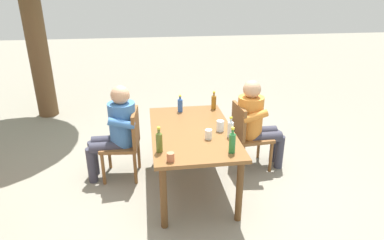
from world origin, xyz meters
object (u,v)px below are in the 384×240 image
object	(u,v)px
person_in_plaid_shirt	(256,120)
bottle_green	(232,142)
chair_near_right	(247,133)
cup_glass	(220,126)
cup_white	(209,134)
bottle_clear	(230,128)
bottle_blue	(180,105)
bottle_olive	(159,141)
dining_table	(192,137)
backpack_by_far_side	(173,131)
chair_far_right	(127,140)
bottle_amber	(214,101)
backpack_by_near_side	(209,126)
person_in_white_shirt	(116,128)
cup_terracotta	(171,157)

from	to	relation	value
person_in_plaid_shirt	bottle_green	xyz separation A→B (m)	(-0.93, 0.56, 0.19)
chair_near_right	cup_glass	world-z (taller)	chair_near_right
cup_white	bottle_clear	bearing A→B (deg)	-86.03
bottle_blue	bottle_olive	distance (m)	1.11
dining_table	person_in_plaid_shirt	world-z (taller)	person_in_plaid_shirt
backpack_by_far_side	bottle_clear	bearing A→B (deg)	-160.14
chair_near_right	bottle_green	size ratio (longest dim) A/B	3.28
bottle_clear	cup_glass	bearing A→B (deg)	23.82
cup_white	bottle_olive	bearing A→B (deg)	112.67
chair_far_right	bottle_olive	distance (m)	0.96
bottle_amber	bottle_clear	bearing A→B (deg)	-179.80
bottle_olive	backpack_by_near_side	distance (m)	2.03
bottle_green	backpack_by_near_side	size ratio (longest dim) A/B	0.62
person_in_white_shirt	cup_terracotta	distance (m)	1.17
chair_near_right	backpack_by_near_side	bearing A→B (deg)	18.13
dining_table	bottle_green	size ratio (longest dim) A/B	5.81
backpack_by_far_side	person_in_white_shirt	bearing A→B (deg)	137.02
bottle_blue	cup_white	bearing A→B (deg)	-166.17
bottle_blue	backpack_by_far_side	distance (m)	0.83
bottle_green	backpack_by_far_side	distance (m)	1.90
person_in_plaid_shirt	dining_table	bearing A→B (deg)	111.84
bottle_green	backpack_by_far_side	bearing A→B (deg)	13.80
person_in_white_shirt	bottle_amber	distance (m)	1.29
bottle_clear	backpack_by_far_side	size ratio (longest dim) A/B	0.53
chair_near_right	cup_terracotta	bearing A→B (deg)	133.90
person_in_plaid_shirt	bottle_green	distance (m)	1.10
cup_terracotta	bottle_clear	bearing A→B (deg)	-57.03
backpack_by_near_side	backpack_by_far_side	bearing A→B (deg)	100.88
dining_table	backpack_by_near_side	distance (m)	1.41
chair_far_right	cup_terracotta	bearing A→B (deg)	-155.58
cup_white	backpack_by_near_side	bearing A→B (deg)	-11.81
cup_glass	cup_white	world-z (taller)	cup_glass
bottle_blue	chair_near_right	bearing A→B (deg)	-107.01
cup_white	backpack_by_near_side	xyz separation A→B (m)	(1.51, -0.32, -0.58)
chair_far_right	chair_near_right	bearing A→B (deg)	-89.94
bottle_olive	chair_near_right	bearing A→B (deg)	-54.67
chair_near_right	backpack_by_far_side	world-z (taller)	chair_near_right
bottle_olive	dining_table	bearing A→B (deg)	-39.51
person_in_white_shirt	person_in_plaid_shirt	world-z (taller)	same
bottle_blue	bottle_olive	bearing A→B (deg)	163.19
person_in_white_shirt	backpack_by_far_side	size ratio (longest dim) A/B	2.70
bottle_clear	bottle_amber	world-z (taller)	bottle_amber
dining_table	bottle_amber	size ratio (longest dim) A/B	6.42
cup_white	person_in_plaid_shirt	bearing A→B (deg)	-50.52
bottle_olive	cup_glass	size ratio (longest dim) A/B	2.21
chair_far_right	chair_near_right	distance (m)	1.51
cup_glass	bottle_amber	bearing A→B (deg)	-5.75
dining_table	cup_white	bearing A→B (deg)	-150.78
chair_near_right	person_in_plaid_shirt	world-z (taller)	person_in_plaid_shirt
bottle_clear	cup_glass	xyz separation A→B (m)	(0.17, 0.07, -0.04)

